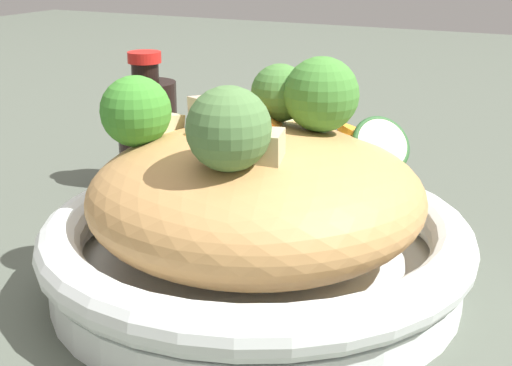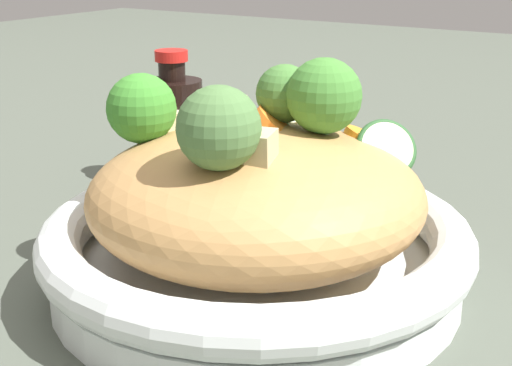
% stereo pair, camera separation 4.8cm
% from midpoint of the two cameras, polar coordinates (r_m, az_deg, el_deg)
% --- Properties ---
extents(ground_plane, '(3.00, 3.00, 0.00)m').
position_cam_midpoint_polar(ground_plane, '(0.51, 2.73, -8.09)').
color(ground_plane, '#4C5348').
extents(serving_bowl, '(0.29, 0.29, 0.05)m').
position_cam_midpoint_polar(serving_bowl, '(0.50, 2.77, -5.27)').
color(serving_bowl, white).
rests_on(serving_bowl, ground_plane).
extents(noodle_heap, '(0.22, 0.22, 0.09)m').
position_cam_midpoint_polar(noodle_heap, '(0.49, 2.86, -1.00)').
color(noodle_heap, tan).
rests_on(noodle_heap, serving_bowl).
extents(broccoli_florets, '(0.18, 0.16, 0.07)m').
position_cam_midpoint_polar(broccoli_florets, '(0.47, 1.70, 5.69)').
color(broccoli_florets, '#97B86A').
rests_on(broccoli_florets, serving_bowl).
extents(carrot_coins, '(0.13, 0.12, 0.03)m').
position_cam_midpoint_polar(carrot_coins, '(0.49, 3.72, 4.15)').
color(carrot_coins, orange).
rests_on(carrot_coins, serving_bowl).
extents(zucchini_slices, '(0.12, 0.05, 0.05)m').
position_cam_midpoint_polar(zucchini_slices, '(0.51, 9.59, 3.56)').
color(zucchini_slices, '#C3E19A').
rests_on(zucchini_slices, serving_bowl).
extents(chicken_chunks, '(0.13, 0.11, 0.04)m').
position_cam_midpoint_polar(chicken_chunks, '(0.50, -0.49, 4.42)').
color(chicken_chunks, '#D0B194').
rests_on(chicken_chunks, serving_bowl).
extents(soy_sauce_bottle, '(0.06, 0.06, 0.13)m').
position_cam_midpoint_polar(soy_sauce_bottle, '(0.71, -4.44, 4.25)').
color(soy_sauce_bottle, black).
rests_on(soy_sauce_bottle, ground_plane).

